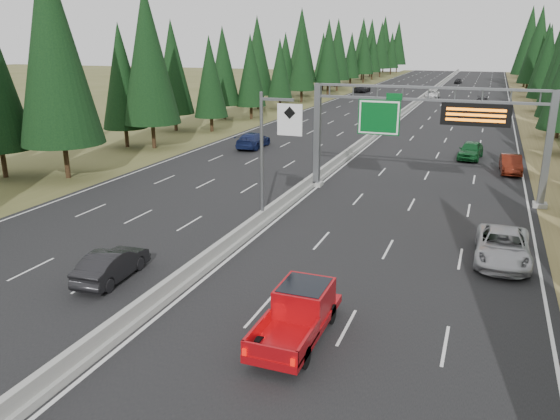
{
  "coord_description": "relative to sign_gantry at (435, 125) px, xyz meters",
  "views": [
    {
      "loc": [
        12.39,
        -4.33,
        10.91
      ],
      "look_at": [
        3.07,
        20.0,
        2.78
      ],
      "focal_mm": 35.0,
      "sensor_mm": 36.0,
      "label": 1
    }
  ],
  "objects": [
    {
      "name": "silver_minivan",
      "position": [
        4.8,
        -10.96,
        -4.39
      ],
      "size": [
        2.68,
        5.74,
        1.59
      ],
      "primitive_type": "imported",
      "rotation": [
        0.0,
        0.0,
        0.01
      ],
      "color": "#B9B9BE",
      "rests_on": "road"
    },
    {
      "name": "car_ahead_dkred",
      "position": [
        5.58,
        10.12,
        -4.43
      ],
      "size": [
        1.84,
        4.7,
        1.52
      ],
      "primitive_type": "imported",
      "rotation": [
        0.0,
        0.0,
        0.05
      ],
      "color": "#57180C",
      "rests_on": "road"
    },
    {
      "name": "car_onc_near",
      "position": [
        -12.41,
        -19.88,
        -4.45
      ],
      "size": [
        1.88,
        4.56,
        1.47
      ],
      "primitive_type": "imported",
      "rotation": [
        0.0,
        0.0,
        3.22
      ],
      "color": "black",
      "rests_on": "road"
    },
    {
      "name": "car_ahead_dkgrey",
      "position": [
        2.02,
        61.72,
        -4.44
      ],
      "size": [
        2.18,
        5.17,
        1.49
      ],
      "primitive_type": "imported",
      "rotation": [
        0.0,
        0.0,
        0.02
      ],
      "color": "black",
      "rests_on": "road"
    },
    {
      "name": "red_pickup",
      "position": [
        -2.49,
        -21.43,
        -4.17
      ],
      "size": [
        2.02,
        5.66,
        1.85
      ],
      "color": "black",
      "rests_on": "road"
    },
    {
      "name": "sign_gantry",
      "position": [
        0.0,
        0.0,
        0.0
      ],
      "size": [
        16.75,
        0.98,
        7.8
      ],
      "color": "slate",
      "rests_on": "road"
    },
    {
      "name": "car_ahead_green",
      "position": [
        2.13,
        15.01,
        -4.36
      ],
      "size": [
        2.43,
        5.02,
        1.65
      ],
      "primitive_type": "imported",
      "rotation": [
        0.0,
        0.0,
        -0.1
      ],
      "color": "#125023",
      "rests_on": "road"
    },
    {
      "name": "car_ahead_far",
      "position": [
        -5.18,
        113.1,
        -4.53
      ],
      "size": [
        1.91,
        4.01,
        1.32
      ],
      "primitive_type": "imported",
      "rotation": [
        0.0,
        0.0,
        -0.09
      ],
      "color": "black",
      "rests_on": "road"
    },
    {
      "name": "tree_row_left",
      "position": [
        -30.86,
        43.39,
        3.67
      ],
      "size": [
        11.72,
        245.34,
        18.96
      ],
      "color": "black",
      "rests_on": "ground"
    },
    {
      "name": "shoulder_right",
      "position": [
        8.88,
        45.12,
        -5.24
      ],
      "size": [
        3.6,
        260.0,
        0.06
      ],
      "primitive_type": "cube",
      "color": "olive",
      "rests_on": "ground"
    },
    {
      "name": "hov_sign_pole",
      "position": [
        -8.33,
        -9.92,
        -0.54
      ],
      "size": [
        2.8,
        0.5,
        8.0
      ],
      "color": "slate",
      "rests_on": "road"
    },
    {
      "name": "road",
      "position": [
        -8.92,
        45.12,
        -5.23
      ],
      "size": [
        32.0,
        260.0,
        0.08
      ],
      "primitive_type": "cube",
      "color": "black",
      "rests_on": "ground"
    },
    {
      "name": "car_ahead_white",
      "position": [
        -7.42,
        72.29,
        -4.46
      ],
      "size": [
        2.49,
        5.28,
        1.46
      ],
      "primitive_type": "imported",
      "rotation": [
        0.0,
        0.0,
        -0.01
      ],
      "color": "white",
      "rests_on": "road"
    },
    {
      "name": "car_onc_blue",
      "position": [
        -19.42,
        12.7,
        -4.38
      ],
      "size": [
        2.52,
        5.69,
        1.62
      ],
      "primitive_type": "imported",
      "rotation": [
        0.0,
        0.0,
        3.19
      ],
      "color": "#162150",
      "rests_on": "road"
    },
    {
      "name": "median_barrier",
      "position": [
        -8.92,
        45.12,
        -4.85
      ],
      "size": [
        0.7,
        260.0,
        0.85
      ],
      "color": "gray",
      "rests_on": "road"
    },
    {
      "name": "car_onc_white",
      "position": [
        -15.63,
        54.86,
        -4.43
      ],
      "size": [
        1.82,
        4.45,
        1.51
      ],
      "primitive_type": "imported",
      "rotation": [
        0.0,
        0.0,
        3.13
      ],
      "color": "silver",
      "rests_on": "road"
    },
    {
      "name": "shoulder_left",
      "position": [
        -26.72,
        45.12,
        -5.24
      ],
      "size": [
        3.6,
        260.0,
        0.06
      ],
      "primitive_type": "cube",
      "color": "#4D5025",
      "rests_on": "ground"
    },
    {
      "name": "car_onc_far",
      "position": [
        -22.92,
        79.74,
        -4.41
      ],
      "size": [
        2.78,
        5.72,
        1.56
      ],
      "primitive_type": "imported",
      "rotation": [
        0.0,
        0.0,
        3.11
      ],
      "color": "black",
      "rests_on": "road"
    }
  ]
}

